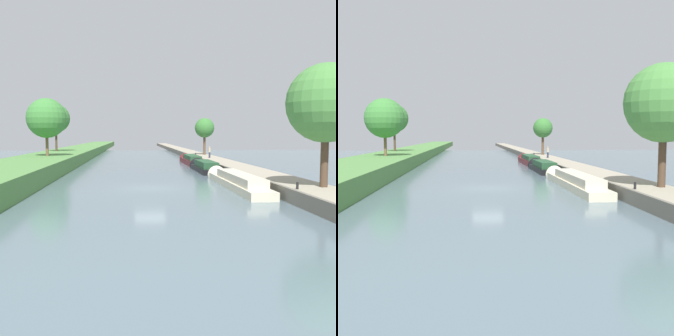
# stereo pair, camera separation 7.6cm
# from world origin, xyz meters

# --- Properties ---
(ground_plane) EXTENTS (160.00, 160.00, 0.00)m
(ground_plane) POSITION_xyz_m (0.00, 0.00, 0.00)
(ground_plane) COLOR slate
(right_towpath) EXTENTS (3.39, 260.00, 0.88)m
(right_towpath) POSITION_xyz_m (10.32, 0.00, 0.44)
(right_towpath) COLOR #9E937F
(right_towpath) RESTS_ON ground_plane
(stone_quay) EXTENTS (0.25, 260.00, 0.93)m
(stone_quay) POSITION_xyz_m (8.50, 0.00, 0.46)
(stone_quay) COLOR #6B665B
(stone_quay) RESTS_ON ground_plane
(narrowboat_cream) EXTENTS (1.88, 15.19, 1.83)m
(narrowboat_cream) POSITION_xyz_m (7.04, 0.05, 0.50)
(narrowboat_cream) COLOR beige
(narrowboat_cream) RESTS_ON ground_plane
(narrowboat_black) EXTENTS (2.09, 10.71, 1.98)m
(narrowboat_black) POSITION_xyz_m (7.06, 14.86, 0.50)
(narrowboat_black) COLOR black
(narrowboat_black) RESTS_ON ground_plane
(narrowboat_maroon) EXTENTS (1.94, 12.91, 1.91)m
(narrowboat_maroon) POSITION_xyz_m (7.20, 26.85, 0.56)
(narrowboat_maroon) COLOR maroon
(narrowboat_maroon) RESTS_ON ground_plane
(tree_rightbank_near) EXTENTS (5.13, 5.13, 8.03)m
(tree_rightbank_near) POSITION_xyz_m (11.09, -7.22, 6.32)
(tree_rightbank_near) COLOR #4C3828
(tree_rightbank_near) RESTS_ON right_towpath
(tree_rightbank_midnear) EXTENTS (3.35, 3.35, 6.28)m
(tree_rightbank_midnear) POSITION_xyz_m (10.98, 36.48, 5.43)
(tree_rightbank_midnear) COLOR brown
(tree_rightbank_midnear) RESTS_ON right_towpath
(tree_leftbank_downstream) EXTENTS (5.02, 5.02, 7.30)m
(tree_leftbank_downstream) POSITION_xyz_m (-12.20, 20.05, 6.38)
(tree_leftbank_downstream) COLOR brown
(tree_leftbank_downstream) RESTS_ON left_grassy_bank
(tree_leftbank_upstream) EXTENTS (4.60, 4.60, 7.67)m
(tree_leftbank_upstream) POSITION_xyz_m (-13.89, 35.54, 6.96)
(tree_leftbank_upstream) COLOR #4C3828
(tree_leftbank_upstream) RESTS_ON left_grassy_bank
(person_walking) EXTENTS (0.34, 0.34, 1.66)m
(person_walking) POSITION_xyz_m (10.01, 26.71, 1.75)
(person_walking) COLOR #282D42
(person_walking) RESTS_ON right_towpath
(mooring_bollard_near) EXTENTS (0.16, 0.16, 0.45)m
(mooring_bollard_near) POSITION_xyz_m (8.92, -8.14, 1.10)
(mooring_bollard_near) COLOR black
(mooring_bollard_near) RESTS_ON right_towpath
(mooring_bollard_far) EXTENTS (0.16, 0.16, 0.45)m
(mooring_bollard_far) POSITION_xyz_m (8.92, 32.98, 1.10)
(mooring_bollard_far) COLOR black
(mooring_bollard_far) RESTS_ON right_towpath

